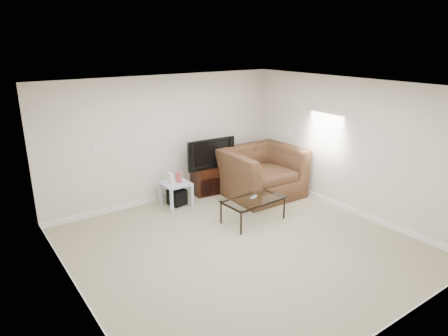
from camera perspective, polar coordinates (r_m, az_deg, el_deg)
floor at (r=6.46m, az=2.59°, el=-11.13°), size 5.00×5.00×0.00m
ceiling at (r=5.68m, az=2.95°, el=11.49°), size 5.00×5.00×0.00m
wall_back at (r=7.99m, az=-8.37°, el=4.09°), size 5.00×0.02×2.50m
wall_left at (r=4.92m, az=-20.97°, el=-5.87°), size 0.02×5.00×2.50m
wall_right at (r=7.69m, az=17.62°, el=2.89°), size 0.02×5.00×2.50m
plate_back at (r=7.47m, az=-17.90°, el=2.44°), size 0.12×0.02×0.12m
plate_right_switch at (r=8.71m, az=9.22°, el=5.19°), size 0.02×0.09×0.13m
plate_right_outlet at (r=8.76m, az=10.28°, el=-1.25°), size 0.02×0.08×0.12m
tv_stand at (r=8.50m, az=-2.23°, el=-1.65°), size 0.75×0.56×0.58m
dvd_player at (r=8.40m, az=-2.13°, el=-0.49°), size 0.42×0.32×0.05m
television at (r=8.29m, az=-2.19°, el=2.22°), size 1.02×0.25×0.63m
side_table at (r=7.89m, az=-6.86°, el=-3.72°), size 0.51×0.51×0.48m
subwoofer at (r=7.95m, az=-6.72°, el=-4.10°), size 0.35×0.35×0.30m
game_console at (r=7.70m, az=-7.66°, el=-1.53°), size 0.06×0.16×0.22m
game_case at (r=7.79m, az=-6.49°, el=-1.37°), size 0.07×0.15×0.19m
recliner at (r=8.27m, az=5.40°, el=0.51°), size 1.56×1.04×1.34m
coffee_table at (r=7.22m, az=4.17°, el=-5.97°), size 1.13×0.67×0.43m
remote at (r=7.19m, az=4.23°, el=-4.11°), size 0.18×0.10×0.02m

